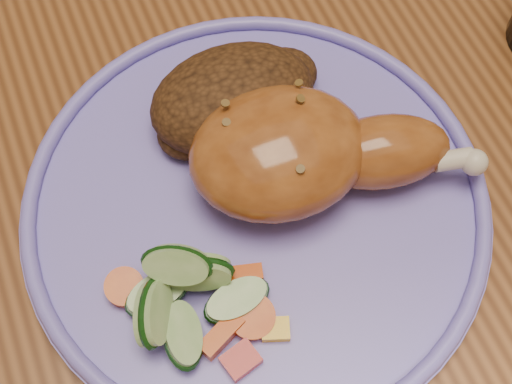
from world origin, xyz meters
TOP-DOWN VIEW (x-y plane):
  - ground at (0.00, 0.00)m, footprint 4.00×4.00m
  - dining_table at (0.00, 0.00)m, footprint 0.90×1.40m
  - plate at (-0.06, -0.06)m, footprint 0.30×0.30m
  - plate_rim at (-0.06, -0.06)m, footprint 0.30×0.30m
  - chicken_leg at (-0.03, -0.05)m, footprint 0.18×0.11m
  - rice_pilaf at (-0.05, 0.01)m, footprint 0.12×0.08m
  - vegetable_pile at (-0.12, -0.11)m, footprint 0.09×0.09m

SIDE VIEW (x-z plane):
  - ground at x=0.00m, z-range 0.00..0.00m
  - dining_table at x=0.00m, z-range 0.29..1.04m
  - plate at x=-0.06m, z-range 0.75..0.76m
  - plate_rim at x=-0.06m, z-range 0.76..0.77m
  - vegetable_pile at x=-0.12m, z-range 0.75..0.80m
  - rice_pilaf at x=-0.05m, z-range 0.76..0.80m
  - chicken_leg at x=-0.03m, z-range 0.76..0.82m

